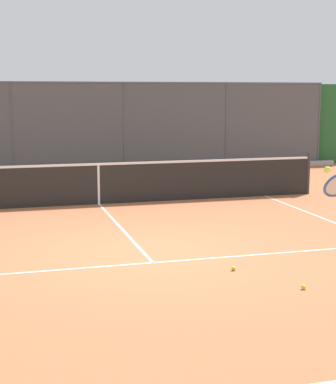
% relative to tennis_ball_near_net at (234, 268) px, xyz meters
% --- Properties ---
extents(ground_plane, '(60.00, 60.00, 0.00)m').
position_rel_tennis_ball_near_net_xyz_m(ground_plane, '(1.04, -1.21, -0.03)').
color(ground_plane, '#B76B42').
extents(court_line_markings, '(8.47, 9.37, 0.01)m').
position_rel_tennis_ball_near_net_xyz_m(court_line_markings, '(1.04, -0.37, -0.03)').
color(court_line_markings, white).
rests_on(court_line_markings, ground).
extents(fence_backdrop, '(20.75, 1.37, 2.91)m').
position_rel_tennis_ball_near_net_xyz_m(fence_backdrop, '(1.04, -12.19, 1.39)').
color(fence_backdrop, '#474C51').
rests_on(fence_backdrop, ground).
extents(tennis_net, '(10.88, 0.09, 1.07)m').
position_rel_tennis_ball_near_net_xyz_m(tennis_net, '(1.04, -5.85, 0.46)').
color(tennis_net, '#2D2D2D').
rests_on(tennis_net, ground).
extents(tennis_ball_near_net, '(0.07, 0.07, 0.07)m').
position_rel_tennis_ball_near_net_xyz_m(tennis_ball_near_net, '(0.00, 0.00, 0.00)').
color(tennis_ball_near_net, '#C1D138').
rests_on(tennis_ball_near_net, ground).
extents(tennis_ball_near_baseline, '(0.07, 0.07, 0.07)m').
position_rel_tennis_ball_near_net_xyz_m(tennis_ball_near_baseline, '(-0.57, 1.06, 0.00)').
color(tennis_ball_near_baseline, '#CCDB33').
rests_on(tennis_ball_near_baseline, ground).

